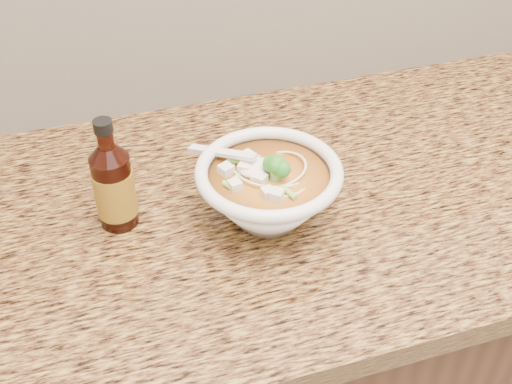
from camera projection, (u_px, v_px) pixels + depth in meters
name	position (u px, v px, depth m)	size (l,w,h in m)	color
cabinet	(344.00, 344.00, 1.39)	(4.00, 0.65, 0.86)	#321C0F
counter_slab	(367.00, 183.00, 1.10)	(4.00, 0.68, 0.04)	olive
soup_bowl	(268.00, 192.00, 0.97)	(0.22, 0.22, 0.12)	silver
hot_sauce_bottle	(114.00, 186.00, 0.95)	(0.07, 0.07, 0.19)	#320D06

